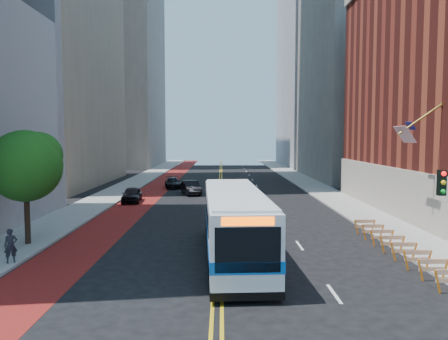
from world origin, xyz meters
TOP-DOWN VIEW (x-y plane):
  - ground at (0.00, 0.00)m, footprint 160.00×160.00m
  - sidewalk_left at (-12.00, 30.00)m, footprint 4.00×140.00m
  - sidewalk_right at (12.00, 30.00)m, footprint 4.00×140.00m
  - bus_lane_paint at (-8.10, 30.00)m, footprint 3.60×140.00m
  - center_line_inner at (-0.18, 30.00)m, footprint 0.14×140.00m
  - center_line_outer at (0.18, 30.00)m, footprint 0.14×140.00m
  - lane_dashes at (4.80, 38.00)m, footprint 0.14×98.20m
  - midrise_right_near at (23.00, 48.00)m, footprint 18.00×26.00m
  - midrise_right_far at (24.00, 78.00)m, footprint 20.00×28.00m
  - midrise_left_far at (-24.00, 78.00)m, footprint 20.00×26.00m
  - construction_barriers at (9.60, 3.42)m, footprint 1.42×10.91m
  - street_tree at (-11.24, 6.04)m, footprint 4.20×4.20m
  - transit_bus at (0.84, 3.36)m, footprint 3.52×13.31m
  - car_a at (-8.75, 23.43)m, footprint 2.08×4.45m
  - car_b at (-3.29, 29.23)m, footprint 2.76×4.92m
  - car_c at (-6.04, 35.36)m, footprint 2.60×4.74m
  - pedestrian at (-10.40, 2.06)m, footprint 0.74×0.68m

SIDE VIEW (x-z plane):
  - ground at x=0.00m, z-range 0.00..0.00m
  - center_line_inner at x=-0.18m, z-range 0.00..0.01m
  - center_line_outer at x=0.18m, z-range 0.00..0.01m
  - bus_lane_paint at x=-8.10m, z-range 0.00..0.01m
  - lane_dashes at x=4.80m, z-range 0.00..0.01m
  - sidewalk_left at x=-12.00m, z-range 0.00..0.15m
  - sidewalk_right at x=12.00m, z-range 0.00..0.15m
  - car_c at x=-6.04m, z-range 0.00..1.30m
  - construction_barriers at x=9.60m, z-range 0.17..1.18m
  - car_a at x=-8.75m, z-range 0.00..1.47m
  - car_b at x=-3.29m, z-range 0.00..1.53m
  - pedestrian at x=-10.40m, z-range 0.15..1.85m
  - transit_bus at x=0.84m, z-range 0.08..3.70m
  - street_tree at x=-11.24m, z-range 1.56..8.26m
  - midrise_right_near at x=23.00m, z-range 0.00..40.00m
  - midrise_right_far at x=24.00m, z-range 0.00..55.00m
  - midrise_left_far at x=-24.00m, z-range 0.00..65.00m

